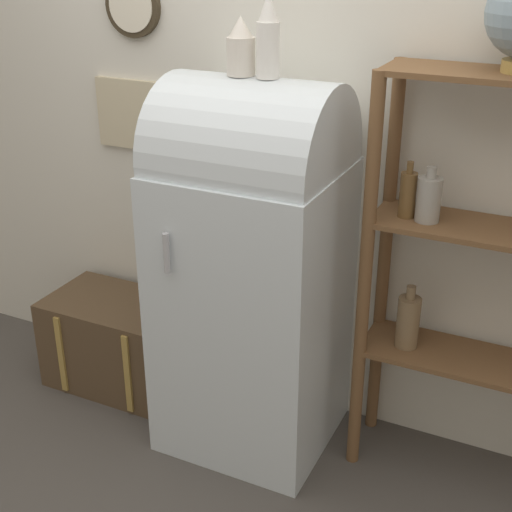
{
  "coord_description": "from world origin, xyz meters",
  "views": [
    {
      "loc": [
        1.12,
        -2.04,
        2.01
      ],
      "look_at": [
        0.02,
        0.24,
        0.85
      ],
      "focal_mm": 50.0,
      "sensor_mm": 36.0,
      "label": 1
    }
  ],
  "objects_px": {
    "suitcase_trunk": "(121,342)",
    "vase_left": "(241,48)",
    "refrigerator": "(253,265)",
    "vase_center": "(268,38)"
  },
  "relations": [
    {
      "from": "refrigerator",
      "to": "vase_center",
      "type": "distance_m",
      "value": 0.87
    },
    {
      "from": "vase_left",
      "to": "suitcase_trunk",
      "type": "bearing_deg",
      "value": 175.34
    },
    {
      "from": "refrigerator",
      "to": "suitcase_trunk",
      "type": "xyz_separation_m",
      "value": [
        -0.73,
        0.06,
        -0.59
      ]
    },
    {
      "from": "suitcase_trunk",
      "to": "vase_center",
      "type": "height_order",
      "value": "vase_center"
    },
    {
      "from": "refrigerator",
      "to": "vase_left",
      "type": "height_order",
      "value": "vase_left"
    },
    {
      "from": "refrigerator",
      "to": "suitcase_trunk",
      "type": "bearing_deg",
      "value": 175.1
    },
    {
      "from": "suitcase_trunk",
      "to": "vase_left",
      "type": "distance_m",
      "value": 1.57
    },
    {
      "from": "refrigerator",
      "to": "vase_left",
      "type": "relative_size",
      "value": 7.61
    },
    {
      "from": "suitcase_trunk",
      "to": "vase_center",
      "type": "relative_size",
      "value": 2.34
    },
    {
      "from": "vase_left",
      "to": "vase_center",
      "type": "relative_size",
      "value": 0.7
    }
  ]
}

